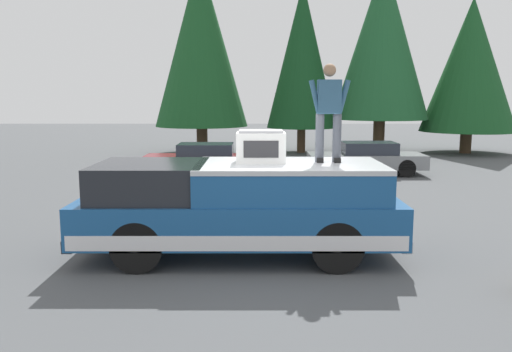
# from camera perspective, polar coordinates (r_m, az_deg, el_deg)

# --- Properties ---
(ground_plane) EXTENTS (90.00, 90.00, 0.00)m
(ground_plane) POSITION_cam_1_polar(r_m,az_deg,el_deg) (9.08, 1.17, -9.22)
(ground_plane) COLOR #4C4F51
(pickup_truck) EXTENTS (2.01, 5.54, 1.65)m
(pickup_truck) POSITION_cam_1_polar(r_m,az_deg,el_deg) (9.15, -1.84, -3.43)
(pickup_truck) COLOR navy
(pickup_truck) RESTS_ON ground
(compressor_unit) EXTENTS (0.65, 0.84, 0.56)m
(compressor_unit) POSITION_cam_1_polar(r_m,az_deg,el_deg) (9.12, 0.53, 3.24)
(compressor_unit) COLOR white
(compressor_unit) RESTS_ON pickup_truck
(person_on_truck_bed) EXTENTS (0.29, 0.72, 1.69)m
(person_on_truck_bed) POSITION_cam_1_polar(r_m,az_deg,el_deg) (9.21, 7.93, 7.10)
(person_on_truck_bed) COLOR #4C515B
(person_on_truck_bed) RESTS_ON pickup_truck
(parked_car_grey) EXTENTS (1.64, 4.10, 1.16)m
(parked_car_grey) POSITION_cam_1_polar(r_m,az_deg,el_deg) (19.28, 11.91, 1.91)
(parked_car_grey) COLOR gray
(parked_car_grey) RESTS_ON ground
(parked_car_maroon) EXTENTS (1.64, 4.10, 1.16)m
(parked_car_maroon) POSITION_cam_1_polar(r_m,az_deg,el_deg) (18.37, -5.70, 1.72)
(parked_car_maroon) COLOR maroon
(parked_car_maroon) RESTS_ON ground
(conifer_far_left) EXTENTS (4.54, 4.54, 7.48)m
(conifer_far_left) POSITION_cam_1_polar(r_m,az_deg,el_deg) (27.89, 22.26, 11.08)
(conifer_far_left) COLOR #4C3826
(conifer_far_left) RESTS_ON ground
(conifer_left) EXTENTS (4.70, 4.70, 9.29)m
(conifer_left) POSITION_cam_1_polar(r_m,az_deg,el_deg) (27.07, 13.54, 14.11)
(conifer_left) COLOR #4C3826
(conifer_left) RESTS_ON ground
(conifer_center_left) EXTENTS (3.42, 3.42, 8.24)m
(conifer_center_left) POSITION_cam_1_polar(r_m,az_deg,el_deg) (26.27, 5.05, 12.88)
(conifer_center_left) COLOR #4C3826
(conifer_center_left) RESTS_ON ground
(conifer_center_right) EXTENTS (4.48, 4.48, 9.32)m
(conifer_center_right) POSITION_cam_1_polar(r_m,az_deg,el_deg) (26.06, -6.04, 14.20)
(conifer_center_right) COLOR #4C3826
(conifer_center_right) RESTS_ON ground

